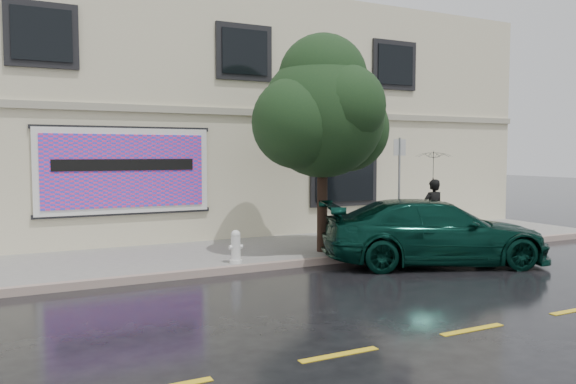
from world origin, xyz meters
name	(u,v)px	position (x,y,z in m)	size (l,w,h in m)	color
ground	(341,280)	(0.00, 0.00, 0.00)	(90.00, 90.00, 0.00)	black
sidewalk	(271,250)	(0.00, 3.25, 0.07)	(20.00, 3.50, 0.15)	gray
curb	(304,263)	(0.00, 1.50, 0.07)	(20.00, 0.18, 0.16)	gray
road_marking	(472,330)	(0.00, -3.50, 0.01)	(19.00, 0.12, 0.01)	gold
building	(199,123)	(0.00, 9.00, 3.50)	(20.00, 8.12, 7.00)	beige
billboard	(125,171)	(-3.20, 4.92, 2.05)	(4.30, 0.16, 2.20)	white
car	(434,232)	(2.70, 0.39, 0.73)	(2.20, 4.99, 1.45)	black
pedestrian	(433,210)	(4.23, 2.20, 0.97)	(0.60, 0.39, 1.65)	black
umbrella	(434,166)	(4.23, 2.20, 2.16)	(0.98, 0.98, 0.73)	black
street_tree	(323,116)	(0.85, 2.20, 3.35)	(2.91, 2.91, 4.67)	black
fire_hydrant	(236,247)	(-1.50, 1.80, 0.49)	(0.29, 0.27, 0.71)	silver
sign_pole	(399,178)	(3.83, 3.13, 1.79)	(0.33, 0.13, 2.76)	gray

